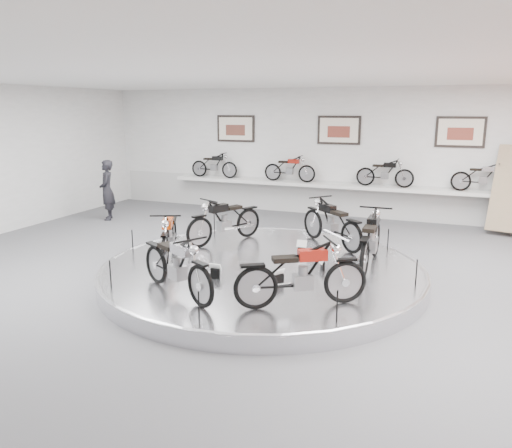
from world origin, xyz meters
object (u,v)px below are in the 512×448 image
at_px(bike_b, 332,222).
at_px(visitor, 107,190).
at_px(bike_c, 225,220).
at_px(bike_e, 177,264).
at_px(bike_d, 169,235).
at_px(shelf, 335,186).
at_px(bike_a, 371,239).
at_px(display_platform, 262,272).
at_px(bike_f, 301,274).

bearing_deg(bike_b, visitor, 28.61).
distance_m(bike_c, bike_e, 3.42).
height_order(bike_c, bike_d, bike_c).
bearing_deg(bike_d, shelf, 139.79).
distance_m(bike_a, bike_e, 3.89).
height_order(bike_b, visitor, visitor).
bearing_deg(bike_a, shelf, 18.83).
xyz_separation_m(bike_c, bike_d, (-0.48, -1.65, -0.02)).
relative_size(bike_b, visitor, 1.00).
xyz_separation_m(display_platform, bike_f, (1.33, -1.76, 0.69)).
height_order(display_platform, bike_d, bike_d).
relative_size(display_platform, bike_d, 3.63).
distance_m(bike_a, bike_b, 1.64).
distance_m(bike_b, visitor, 7.51).
distance_m(bike_b, bike_d, 3.66).
bearing_deg(bike_a, bike_e, 134.29).
height_order(display_platform, bike_a, bike_a).
bearing_deg(bike_e, shelf, 114.01).
xyz_separation_m(display_platform, bike_d, (-1.92, -0.33, 0.67)).
xyz_separation_m(shelf, bike_e, (-0.74, -8.43, -0.17)).
bearing_deg(bike_c, visitor, -87.20).
xyz_separation_m(display_platform, bike_e, (-0.74, -2.03, 0.68)).
distance_m(display_platform, bike_e, 2.27).
bearing_deg(visitor, bike_c, 31.86).
distance_m(bike_b, bike_e, 4.32).
xyz_separation_m(bike_a, bike_c, (-3.45, 0.61, -0.03)).
bearing_deg(bike_c, bike_e, 37.89).
relative_size(display_platform, visitor, 3.48).
bearing_deg(bike_c, bike_b, 131.18).
bearing_deg(bike_a, bike_f, 163.87).
xyz_separation_m(shelf, bike_a, (2.01, -5.69, -0.14)).
relative_size(shelf, bike_e, 6.12).
distance_m(display_platform, shelf, 6.46).
xyz_separation_m(display_platform, visitor, (-6.42, 3.48, 0.77)).
distance_m(display_platform, visitor, 7.34).
bearing_deg(bike_f, bike_b, 64.06).
xyz_separation_m(shelf, bike_f, (1.33, -8.16, -0.16)).
height_order(shelf, bike_f, bike_f).
distance_m(shelf, bike_e, 8.47).
bearing_deg(bike_d, bike_a, 80.58).
bearing_deg(display_platform, bike_a, 19.48).
height_order(bike_d, visitor, visitor).
distance_m(bike_c, bike_f, 4.13).
relative_size(bike_b, bike_f, 1.01).
xyz_separation_m(bike_d, visitor, (-4.50, 3.81, 0.10)).
bearing_deg(bike_d, bike_c, 139.36).
relative_size(display_platform, bike_e, 3.56).
bearing_deg(bike_f, bike_c, 99.94).
bearing_deg(bike_c, bike_a, 106.23).
height_order(bike_a, bike_f, bike_a).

